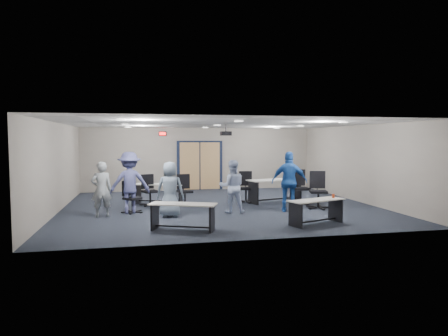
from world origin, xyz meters
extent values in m
plane|color=black|center=(0.00, 0.00, 0.00)|extent=(10.00, 10.00, 0.00)
cube|color=gray|center=(0.00, 4.50, 1.35)|extent=(10.00, 0.04, 2.70)
cube|color=gray|center=(0.00, -4.50, 1.35)|extent=(10.00, 0.04, 2.70)
cube|color=gray|center=(-5.00, 0.00, 1.35)|extent=(0.04, 9.00, 2.70)
cube|color=gray|center=(5.00, 0.00, 1.35)|extent=(0.04, 9.00, 2.70)
cube|color=silver|center=(0.00, 0.00, 2.70)|extent=(10.00, 9.00, 0.04)
cube|color=black|center=(0.00, 4.47, 1.05)|extent=(2.00, 0.06, 2.20)
cube|color=#A4774B|center=(-0.45, 4.45, 1.05)|extent=(0.85, 0.04, 2.05)
cube|color=#A4774B|center=(0.45, 4.45, 1.05)|extent=(0.85, 0.04, 2.05)
cube|color=black|center=(-1.60, 4.45, 2.45)|extent=(0.32, 0.05, 0.18)
cube|color=#FF0C0C|center=(-1.60, 4.42, 2.45)|extent=(0.26, 0.02, 0.12)
cylinder|color=black|center=(0.30, 0.50, 2.58)|extent=(0.04, 0.04, 0.24)
cube|color=black|center=(0.30, 0.50, 2.40)|extent=(0.35, 0.30, 0.14)
cylinder|color=black|center=(0.30, 0.35, 2.40)|extent=(0.08, 0.03, 0.08)
cube|color=#A2A099|center=(-1.57, -3.24, 0.64)|extent=(1.69, 1.10, 0.03)
cube|color=black|center=(-2.23, -2.97, 0.31)|extent=(0.23, 0.47, 0.62)
cube|color=black|center=(-0.91, -3.51, 0.31)|extent=(0.23, 0.47, 0.62)
cube|color=black|center=(-1.57, -3.24, 0.09)|extent=(1.34, 0.58, 0.04)
cube|color=#A2A099|center=(1.89, -3.24, 0.63)|extent=(1.67, 1.01, 0.03)
cube|color=black|center=(1.22, -3.47, 0.31)|extent=(0.20, 0.47, 0.61)
cube|color=black|center=(2.55, -3.01, 0.31)|extent=(0.20, 0.47, 0.61)
cube|color=black|center=(1.89, -3.24, 0.09)|extent=(1.34, 0.50, 0.04)
cylinder|color=#D0441B|center=(2.47, -3.04, 0.69)|extent=(0.07, 0.07, 0.11)
cube|color=#A2A099|center=(-1.92, 0.99, 0.67)|extent=(1.77, 1.05, 0.03)
cube|color=black|center=(-2.63, 1.22, 0.33)|extent=(0.20, 0.50, 0.65)
cube|color=black|center=(-1.21, 0.76, 0.33)|extent=(0.20, 0.50, 0.65)
cube|color=black|center=(-1.92, 0.99, 0.09)|extent=(1.43, 0.51, 0.04)
cube|color=#A2A099|center=(2.06, 0.47, 0.79)|extent=(2.09, 1.15, 0.03)
cube|color=black|center=(1.21, 0.25, 0.39)|extent=(0.21, 0.60, 0.77)
cube|color=black|center=(2.91, 0.70, 0.39)|extent=(0.21, 0.60, 0.77)
cube|color=black|center=(2.06, 0.47, 0.11)|extent=(1.72, 0.50, 0.04)
imported|color=gray|center=(-3.64, -1.11, 0.79)|extent=(0.63, 0.48, 1.58)
imported|color=slate|center=(-1.74, -1.48, 0.79)|extent=(0.86, 0.66, 1.58)
imported|color=#A5B5DA|center=(0.12, -1.21, 0.79)|extent=(0.84, 0.69, 1.58)
imported|color=#1C4C9E|center=(1.87, -1.39, 0.92)|extent=(1.16, 0.80, 1.83)
imported|color=#44477C|center=(-2.87, -0.60, 0.92)|extent=(1.25, 0.82, 1.83)
camera|label=1|loc=(-2.57, -12.75, 2.17)|focal=32.00mm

